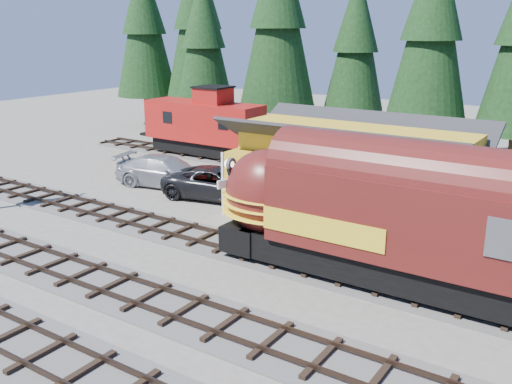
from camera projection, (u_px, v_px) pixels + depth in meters
The scene contains 7 objects.
ground at pixel (232, 296), 21.25m from camera, with size 120.00×120.00×0.00m, color #6B665B.
track_spur at pixel (266, 165), 40.94m from camera, with size 32.00×3.20×0.33m.
depot at pixel (353, 164), 28.81m from camera, with size 12.80×7.00×5.30m.
locomotive at pixel (397, 225), 21.20m from camera, with size 16.24×3.23×4.41m.
caboose at pixel (204, 125), 43.25m from camera, with size 9.61×2.79×5.00m.
pickup_truck_a at pixel (219, 183), 33.03m from camera, with size 3.04×6.59×1.83m, color black.
pickup_truck_b at pixel (166, 171), 35.60m from camera, with size 2.67×6.58×1.91m, color #A0A1A7.
Camera 1 is at (11.46, -15.57, 9.67)m, focal length 40.00 mm.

